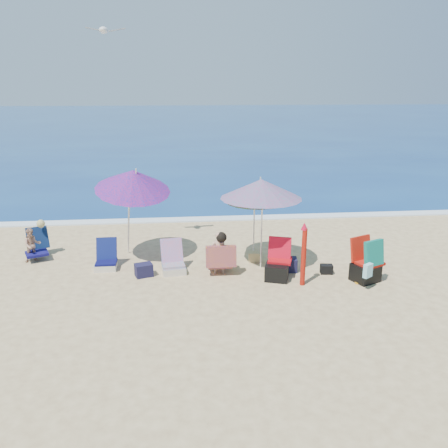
{
  "coord_description": "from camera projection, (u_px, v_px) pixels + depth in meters",
  "views": [
    {
      "loc": [
        -1.26,
        -8.86,
        4.13
      ],
      "look_at": [
        -0.3,
        1.0,
        1.1
      ],
      "focal_mm": 36.88,
      "sensor_mm": 36.0,
      "label": 1
    }
  ],
  "objects": [
    {
      "name": "person_center",
      "position": [
        220.0,
        254.0,
        10.3
      ],
      "size": [
        0.67,
        0.56,
        0.99
      ],
      "color": "tan",
      "rests_on": "ground"
    },
    {
      "name": "bag_navy_a",
      "position": [
        144.0,
        270.0,
        10.26
      ],
      "size": [
        0.44,
        0.37,
        0.29
      ],
      "color": "#191734",
      "rests_on": "ground"
    },
    {
      "name": "bag_black_a",
      "position": [
        217.0,
        260.0,
        10.92
      ],
      "size": [
        0.35,
        0.31,
        0.21
      ],
      "color": "black",
      "rests_on": "ground"
    },
    {
      "name": "sea",
      "position": [
        189.0,
        122.0,
        52.6
      ],
      "size": [
        120.0,
        80.0,
        0.12
      ],
      "color": "navy",
      "rests_on": "ground"
    },
    {
      "name": "foam",
      "position": [
        221.0,
        219.0,
        14.61
      ],
      "size": [
        120.0,
        0.5,
        0.04
      ],
      "color": "white",
      "rests_on": "ground"
    },
    {
      "name": "bag_tan",
      "position": [
        254.0,
        257.0,
        11.12
      ],
      "size": [
        0.3,
        0.23,
        0.23
      ],
      "color": "tan",
      "rests_on": "ground"
    },
    {
      "name": "bag_black_b",
      "position": [
        326.0,
        269.0,
        10.42
      ],
      "size": [
        0.29,
        0.21,
        0.21
      ],
      "color": "black",
      "rests_on": "ground"
    },
    {
      "name": "camp_chair_left",
      "position": [
        277.0,
        267.0,
        10.11
      ],
      "size": [
        0.71,
        0.76,
        0.88
      ],
      "color": "#AD0C12",
      "rests_on": "ground"
    },
    {
      "name": "chair_rainbow",
      "position": [
        173.0,
        264.0,
        10.5
      ],
      "size": [
        0.59,
        0.72,
        0.71
      ],
      "color": "#D7624C",
      "rests_on": "ground"
    },
    {
      "name": "umbrella_blue",
      "position": [
        133.0,
        180.0,
        10.7
      ],
      "size": [
        2.35,
        2.38,
        2.42
      ],
      "color": "white",
      "rests_on": "ground"
    },
    {
      "name": "orange_item",
      "position": [
        360.0,
        283.0,
        9.91
      ],
      "size": [
        0.21,
        0.11,
        0.03
      ],
      "color": "orange",
      "rests_on": "ground"
    },
    {
      "name": "seagull",
      "position": [
        104.0,
        30.0,
        10.16
      ],
      "size": [
        0.88,
        0.4,
        0.15
      ],
      "color": "silver"
    },
    {
      "name": "ground",
      "position": [
        243.0,
        287.0,
        9.76
      ],
      "size": [
        120.0,
        120.0,
        0.0
      ],
      "color": "#D8BC84",
      "rests_on": "ground"
    },
    {
      "name": "chair_navy",
      "position": [
        106.0,
        261.0,
        10.69
      ],
      "size": [
        0.5,
        0.6,
        0.67
      ],
      "color": "#0B0D41",
      "rests_on": "ground"
    },
    {
      "name": "camp_chair_right",
      "position": [
        366.0,
        266.0,
        9.93
      ],
      "size": [
        0.75,
        0.96,
        1.0
      ],
      "color": "#B7170D",
      "rests_on": "ground"
    },
    {
      "name": "umbrella_turquoise",
      "position": [
        261.0,
        189.0,
        10.32
      ],
      "size": [
        2.4,
        2.4,
        2.12
      ],
      "color": "white",
      "rests_on": "ground"
    },
    {
      "name": "furled_umbrella",
      "position": [
        304.0,
        251.0,
        9.64
      ],
      "size": [
        0.15,
        0.15,
        1.39
      ],
      "color": "#9F170B",
      "rests_on": "ground"
    },
    {
      "name": "person_left",
      "position": [
        34.0,
        244.0,
        11.13
      ],
      "size": [
        0.66,
        0.91,
        0.92
      ],
      "color": "tan",
      "rests_on": "ground"
    },
    {
      "name": "umbrella_striped",
      "position": [
        256.0,
        194.0,
        10.83
      ],
      "size": [
        1.43,
        1.43,
        1.88
      ],
      "color": "silver",
      "rests_on": "ground"
    },
    {
      "name": "bag_navy_b",
      "position": [
        288.0,
        265.0,
        10.55
      ],
      "size": [
        0.45,
        0.36,
        0.31
      ],
      "color": "#181734",
      "rests_on": "ground"
    }
  ]
}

